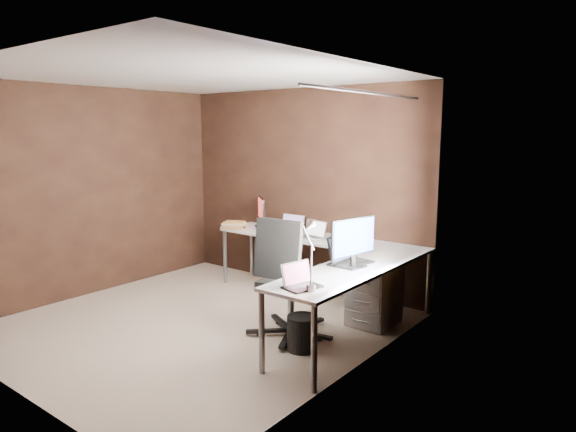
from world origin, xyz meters
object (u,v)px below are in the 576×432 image
(monitor_right, at_px, (353,240))
(desk_lamp, at_px, (309,246))
(drawer_pedestal, at_px, (374,295))
(laptop_white, at_px, (290,229))
(laptop_silver, at_px, (313,234))
(laptop_black_big, at_px, (348,257))
(office_chair, at_px, (289,302))
(laptop_black_small, at_px, (300,282))
(book_stack, at_px, (234,225))
(wastebasket, at_px, (302,333))
(monitor_left, at_px, (261,210))

(monitor_right, relative_size, desk_lamp, 1.01)
(drawer_pedestal, bearing_deg, laptop_white, 164.42)
(laptop_silver, bearing_deg, laptop_black_big, -29.73)
(laptop_white, height_order, laptop_black_big, laptop_black_big)
(monitor_right, bearing_deg, laptop_black_big, 61.06)
(drawer_pedestal, relative_size, desk_lamp, 1.09)
(drawer_pedestal, xyz_separation_m, desk_lamp, (0.11, -1.33, 0.78))
(office_chair, bearing_deg, laptop_black_small, -53.45)
(laptop_white, bearing_deg, laptop_black_big, -34.49)
(monitor_right, bearing_deg, laptop_silver, 61.78)
(monitor_right, bearing_deg, desk_lamp, -165.81)
(laptop_silver, relative_size, laptop_black_small, 1.02)
(laptop_black_big, bearing_deg, drawer_pedestal, -1.61)
(laptop_silver, xyz_separation_m, laptop_black_big, (0.92, -0.75, 0.01))
(laptop_silver, distance_m, office_chair, 1.27)
(laptop_white, relative_size, book_stack, 1.01)
(laptop_white, height_order, wastebasket, laptop_white)
(laptop_black_big, height_order, wastebasket, laptop_black_big)
(drawer_pedestal, height_order, laptop_white, laptop_white)
(laptop_black_big, bearing_deg, desk_lamp, -165.76)
(laptop_white, relative_size, desk_lamp, 0.59)
(laptop_silver, bearing_deg, office_chair, -56.96)
(drawer_pedestal, height_order, wastebasket, drawer_pedestal)
(office_chair, relative_size, wastebasket, 3.70)
(book_stack, xyz_separation_m, office_chair, (1.64, -0.97, -0.43))
(drawer_pedestal, bearing_deg, laptop_black_small, -88.00)
(laptop_silver, bearing_deg, desk_lamp, -46.63)
(monitor_right, xyz_separation_m, laptop_black_big, (-0.12, 0.10, -0.21))
(monitor_right, relative_size, office_chair, 0.47)
(monitor_left, bearing_deg, laptop_white, 36.10)
(monitor_left, height_order, desk_lamp, desk_lamp)
(monitor_right, height_order, laptop_white, monitor_right)
(drawer_pedestal, bearing_deg, laptop_silver, 163.88)
(book_stack, bearing_deg, wastebasket, -30.70)
(monitor_right, distance_m, wastebasket, 0.97)
(drawer_pedestal, xyz_separation_m, book_stack, (-2.13, 0.16, 0.47))
(wastebasket, bearing_deg, laptop_black_big, 73.33)
(laptop_white, xyz_separation_m, office_chair, (0.90, -1.20, -0.43))
(monitor_left, height_order, book_stack, monitor_left)
(drawer_pedestal, xyz_separation_m, laptop_white, (-1.39, 0.39, 0.48))
(book_stack, height_order, desk_lamp, desk_lamp)
(drawer_pedestal, distance_m, office_chair, 0.95)
(laptop_white, height_order, office_chair, office_chair)
(monitor_right, xyz_separation_m, desk_lamp, (0.04, -0.76, 0.08))
(laptop_white, distance_m, book_stack, 0.78)
(drawer_pedestal, bearing_deg, office_chair, -121.14)
(monitor_left, xyz_separation_m, laptop_white, (0.53, -0.06, -0.17))
(laptop_white, height_order, book_stack, laptop_white)
(desk_lamp, relative_size, office_chair, 0.47)
(monitor_left, distance_m, desk_lamp, 2.70)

